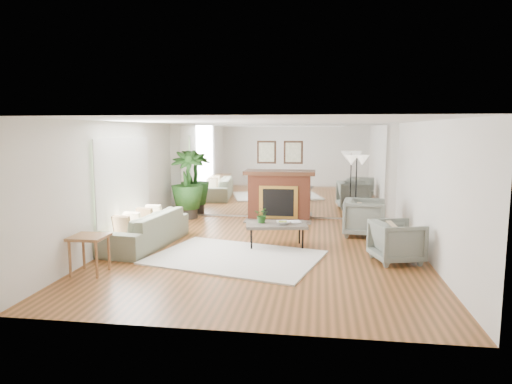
# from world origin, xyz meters

# --- Properties ---
(ground) EXTENTS (7.00, 7.00, 0.00)m
(ground) POSITION_xyz_m (0.00, 0.00, 0.00)
(ground) COLOR brown
(ground) RESTS_ON ground
(wall_left) EXTENTS (0.02, 7.00, 2.50)m
(wall_left) POSITION_xyz_m (-2.99, 0.00, 1.25)
(wall_left) COLOR white
(wall_left) RESTS_ON ground
(wall_right) EXTENTS (0.02, 7.00, 2.50)m
(wall_right) POSITION_xyz_m (2.99, 0.00, 1.25)
(wall_right) COLOR white
(wall_right) RESTS_ON ground
(wall_back) EXTENTS (6.00, 0.02, 2.50)m
(wall_back) POSITION_xyz_m (0.00, 3.49, 1.25)
(wall_back) COLOR white
(wall_back) RESTS_ON ground
(mirror_panel) EXTENTS (5.40, 0.04, 2.40)m
(mirror_panel) POSITION_xyz_m (0.00, 3.47, 1.25)
(mirror_panel) COLOR silver
(mirror_panel) RESTS_ON wall_back
(window_panel) EXTENTS (0.04, 2.40, 1.50)m
(window_panel) POSITION_xyz_m (-2.96, 0.40, 1.35)
(window_panel) COLOR #B2E09E
(window_panel) RESTS_ON wall_left
(fireplace) EXTENTS (1.85, 0.83, 2.05)m
(fireplace) POSITION_xyz_m (0.00, 3.26, 0.66)
(fireplace) COLOR brown
(fireplace) RESTS_ON ground
(area_rug) EXTENTS (3.38, 2.79, 0.03)m
(area_rug) POSITION_xyz_m (-0.46, -0.49, 0.02)
(area_rug) COLOR silver
(area_rug) RESTS_ON ground
(coffee_table) EXTENTS (1.30, 0.89, 0.48)m
(coffee_table) POSITION_xyz_m (0.20, 0.43, 0.44)
(coffee_table) COLOR #645C4F
(coffee_table) RESTS_ON ground
(sofa) EXTENTS (1.19, 2.44, 0.68)m
(sofa) POSITION_xyz_m (-2.45, 0.16, 0.34)
(sofa) COLOR gray
(sofa) RESTS_ON ground
(armchair_back) EXTENTS (0.99, 0.97, 0.82)m
(armchair_back) POSITION_xyz_m (2.04, 1.68, 0.41)
(armchair_back) COLOR gray
(armchair_back) RESTS_ON ground
(armchair_front) EXTENTS (1.00, 0.98, 0.74)m
(armchair_front) POSITION_xyz_m (2.42, -0.30, 0.37)
(armchair_front) COLOR gray
(armchair_front) RESTS_ON ground
(side_table) EXTENTS (0.57, 0.57, 0.64)m
(side_table) POSITION_xyz_m (-2.65, -1.69, 0.53)
(side_table) COLOR #9B653E
(side_table) RESTS_ON ground
(potted_ficus) EXTENTS (1.03, 1.03, 1.79)m
(potted_ficus) POSITION_xyz_m (-2.42, 3.09, 0.96)
(potted_ficus) COLOR black
(potted_ficus) RESTS_ON ground
(floor_lamp) EXTENTS (0.57, 0.32, 1.74)m
(floor_lamp) POSITION_xyz_m (1.90, 2.48, 1.49)
(floor_lamp) COLOR black
(floor_lamp) RESTS_ON ground
(tabletop_plant) EXTENTS (0.35, 0.32, 0.32)m
(tabletop_plant) POSITION_xyz_m (-0.08, 0.45, 0.64)
(tabletop_plant) COLOR #306224
(tabletop_plant) RESTS_ON coffee_table
(fruit_bowl) EXTENTS (0.32, 0.32, 0.07)m
(fruit_bowl) POSITION_xyz_m (0.34, 0.36, 0.51)
(fruit_bowl) COLOR #9B653E
(fruit_bowl) RESTS_ON coffee_table
(book) EXTENTS (0.27, 0.32, 0.02)m
(book) POSITION_xyz_m (0.48, 0.58, 0.49)
(book) COLOR #9B653E
(book) RESTS_ON coffee_table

